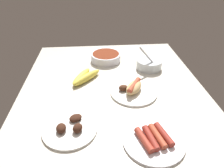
{
  "coord_description": "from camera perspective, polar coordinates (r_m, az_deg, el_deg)",
  "views": [
    {
      "loc": [
        77.78,
        -7.31,
        56.84
      ],
      "look_at": [
        -4.65,
        -0.49,
        3.0
      ],
      "focal_mm": 32.78,
      "sensor_mm": 36.0,
      "label": 1
    }
  ],
  "objects": [
    {
      "name": "plate_hotdog_assembled",
      "position": [
        0.97,
        5.95,
        -1.57
      ],
      "size": [
        22.29,
        22.29,
        5.61
      ],
      "color": "white",
      "rests_on": "ground_plane"
    },
    {
      "name": "plate_sausages",
      "position": [
        0.76,
        11.54,
        -14.85
      ],
      "size": [
        22.22,
        22.22,
        3.38
      ],
      "color": "white",
      "rests_on": "ground_plane"
    },
    {
      "name": "banana_bunch",
      "position": [
        1.08,
        -7.69,
        1.98
      ],
      "size": [
        18.58,
        16.02,
        3.96
      ],
      "color": "gold",
      "rests_on": "ground_plane"
    },
    {
      "name": "bowl_chili",
      "position": [
        1.26,
        -1.73,
        7.62
      ],
      "size": [
        18.0,
        18.0,
        4.75
      ],
      "color": "white",
      "rests_on": "ground_plane"
    },
    {
      "name": "ground_plane",
      "position": [
        0.98,
        0.51,
        -3.69
      ],
      "size": [
        120.0,
        90.0,
        3.0
      ],
      "primitive_type": "cube",
      "color": "beige"
    },
    {
      "name": "bowl_coleslaw",
      "position": [
        1.19,
        10.3,
        5.66
      ],
      "size": [
        14.47,
        14.57,
        14.77
      ],
      "color": "silver",
      "rests_on": "ground_plane"
    },
    {
      "name": "plate_grilled_meat",
      "position": [
        0.8,
        -11.54,
        -11.9
      ],
      "size": [
        20.81,
        20.81,
        3.96
      ],
      "color": "white",
      "rests_on": "ground_plane"
    }
  ]
}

